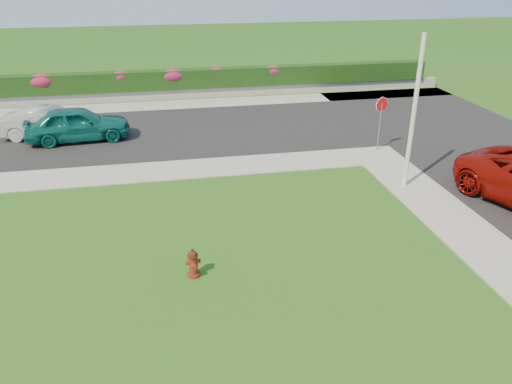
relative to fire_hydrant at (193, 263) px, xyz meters
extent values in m
plane|color=black|center=(1.37, -1.54, -0.39)|extent=(120.00, 120.00, 0.00)
cube|color=black|center=(-3.63, 12.46, -0.37)|extent=(26.00, 8.00, 0.04)
cube|color=gray|center=(-4.63, 7.46, -0.37)|extent=(24.00, 2.00, 0.04)
cube|color=gray|center=(8.37, 7.46, -0.37)|extent=(2.00, 2.00, 0.04)
cube|color=gray|center=(0.37, 17.46, -0.37)|extent=(34.00, 2.00, 0.04)
cube|color=gray|center=(0.37, 18.96, -0.09)|extent=(34.00, 0.40, 0.60)
cube|color=black|center=(0.37, 19.06, 0.76)|extent=(32.00, 0.90, 1.10)
cylinder|color=#50130C|center=(0.00, 0.01, -0.34)|extent=(0.35, 0.35, 0.08)
cylinder|color=#50130C|center=(0.00, 0.01, -0.04)|extent=(0.23, 0.23, 0.53)
cylinder|color=black|center=(0.00, 0.01, 0.23)|extent=(0.29, 0.29, 0.05)
sphere|color=black|center=(0.00, 0.01, 0.26)|extent=(0.23, 0.23, 0.23)
cylinder|color=black|center=(0.00, 0.01, 0.39)|extent=(0.07, 0.07, 0.07)
cylinder|color=#50130C|center=(-0.15, -0.01, 0.04)|extent=(0.11, 0.12, 0.11)
cylinder|color=#50130C|center=(0.15, 0.02, 0.04)|extent=(0.11, 0.12, 0.11)
cylinder|color=#50130C|center=(0.01, -0.15, -0.02)|extent=(0.16, 0.14, 0.15)
imported|color=#0B5853|center=(-4.27, 11.94, 0.43)|extent=(4.72, 2.25, 1.56)
imported|color=#B6B7BE|center=(-5.61, 12.51, 0.37)|extent=(4.57, 2.41, 1.43)
cylinder|color=silver|center=(8.06, 4.28, 2.33)|extent=(0.16, 0.16, 5.44)
cylinder|color=slate|center=(8.66, 8.07, 0.67)|extent=(0.06, 0.06, 2.11)
cylinder|color=red|center=(8.66, 8.07, 1.68)|extent=(0.60, 0.20, 0.62)
cylinder|color=white|center=(8.66, 8.07, 1.68)|extent=(0.63, 0.19, 0.65)
ellipsoid|color=#A81C4A|center=(-6.98, 18.96, 1.00)|extent=(1.56, 1.01, 0.78)
ellipsoid|color=#A81C4A|center=(-2.62, 18.96, 1.07)|extent=(1.21, 0.78, 0.60)
ellipsoid|color=#A81C4A|center=(0.37, 18.96, 1.02)|extent=(1.49, 0.96, 0.75)
ellipsoid|color=#A81C4A|center=(2.97, 18.96, 1.11)|extent=(1.05, 0.68, 0.53)
ellipsoid|color=#A81C4A|center=(6.43, 18.96, 1.07)|extent=(1.25, 0.80, 0.62)
camera|label=1|loc=(-0.51, -11.10, 7.14)|focal=35.00mm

